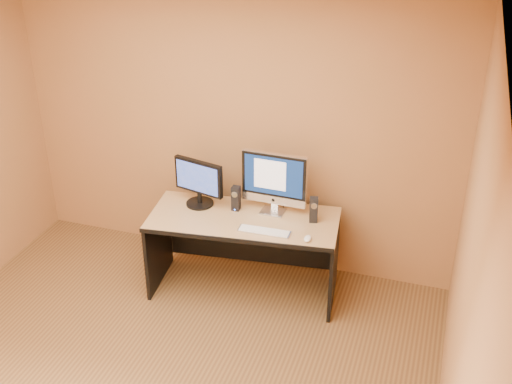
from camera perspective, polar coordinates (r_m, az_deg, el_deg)
walls at (r=4.03m, az=-11.65°, el=-4.48°), size 4.00×4.00×2.60m
ceiling at (r=3.53m, az=-13.68°, el=13.71°), size 4.00×4.00×0.00m
desk at (r=5.55m, az=-1.08°, el=-5.58°), size 1.65×0.87×0.73m
imac at (r=5.31m, az=1.53°, el=0.76°), size 0.57×0.23×0.54m
second_monitor at (r=5.48m, az=-5.09°, el=0.80°), size 0.52×0.34×0.41m
speaker_left at (r=5.43m, az=-1.80°, el=-0.56°), size 0.07×0.07×0.22m
speaker_right at (r=5.27m, az=5.15°, el=-1.57°), size 0.08×0.09×0.22m
keyboard at (r=5.15m, az=0.72°, el=-3.51°), size 0.43×0.13×0.02m
mouse at (r=5.06m, az=4.61°, el=-4.14°), size 0.06×0.10×0.04m
cable_a at (r=5.54m, az=2.44°, el=-1.19°), size 0.08×0.21×0.01m
cable_b at (r=5.55m, az=1.93°, el=-1.12°), size 0.08×0.16×0.01m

